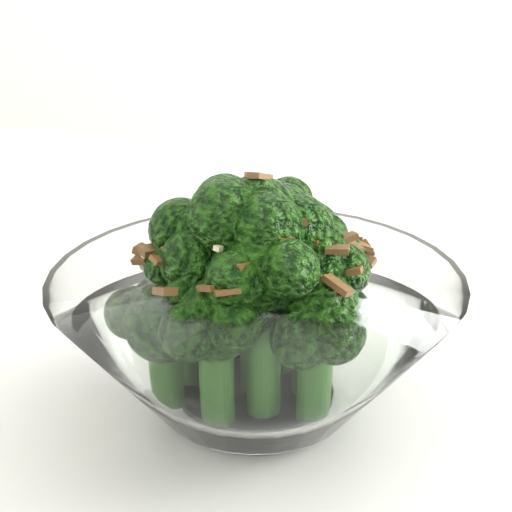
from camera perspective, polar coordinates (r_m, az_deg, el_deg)
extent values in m
cube|color=white|center=(0.61, 11.75, -4.15)|extent=(1.41, 1.20, 0.04)
cylinder|color=white|center=(1.22, -15.50, -10.09)|extent=(0.04, 0.04, 0.71)
cylinder|color=white|center=(0.45, 0.00, -10.49)|extent=(0.09, 0.09, 0.01)
cylinder|color=#245616|center=(0.43, 0.00, -4.79)|extent=(0.02, 0.02, 0.08)
sphere|color=#1F510F|center=(0.40, 0.00, 2.23)|extent=(0.05, 0.05, 0.05)
cylinder|color=#245616|center=(0.45, 1.50, -3.88)|extent=(0.02, 0.02, 0.08)
sphere|color=#1F510F|center=(0.43, 1.57, 2.26)|extent=(0.05, 0.05, 0.05)
cylinder|color=#245616|center=(0.43, -2.82, -4.96)|extent=(0.02, 0.02, 0.07)
sphere|color=#1F510F|center=(0.41, -2.95, 1.19)|extent=(0.05, 0.05, 0.05)
cylinder|color=#245616|center=(0.41, 0.56, -7.20)|extent=(0.02, 0.02, 0.07)
sphere|color=#1F510F|center=(0.39, 0.58, -1.07)|extent=(0.05, 0.05, 0.05)
cylinder|color=#245616|center=(0.44, 4.55, -6.01)|extent=(0.02, 0.02, 0.06)
sphere|color=#1F510F|center=(0.42, 4.71, -1.22)|extent=(0.04, 0.04, 0.04)
cylinder|color=#245616|center=(0.44, -4.81, -5.94)|extent=(0.02, 0.02, 0.05)
sphere|color=#1F510F|center=(0.43, -4.98, -1.32)|extent=(0.05, 0.05, 0.05)
cylinder|color=#245616|center=(0.41, 4.29, -8.81)|extent=(0.02, 0.02, 0.05)
sphere|color=#1F510F|center=(0.39, 4.45, -4.17)|extent=(0.04, 0.04, 0.04)
cylinder|color=#245616|center=(0.41, -2.86, -9.16)|extent=(0.02, 0.02, 0.05)
sphere|color=#1F510F|center=(0.39, -2.96, -4.70)|extent=(0.04, 0.04, 0.04)
cylinder|color=#245616|center=(0.47, 4.87, -5.03)|extent=(0.02, 0.02, 0.04)
sphere|color=#1F510F|center=(0.46, 5.00, -1.59)|extent=(0.04, 0.04, 0.04)
cylinder|color=#245616|center=(0.42, -6.55, -8.56)|extent=(0.02, 0.02, 0.04)
sphere|color=#1F510F|center=(0.41, -6.73, -4.90)|extent=(0.04, 0.04, 0.04)
cylinder|color=#245616|center=(0.48, -0.26, -4.47)|extent=(0.02, 0.02, 0.04)
sphere|color=#1F510F|center=(0.46, -0.26, -0.93)|extent=(0.04, 0.04, 0.04)
cylinder|color=#245616|center=(0.43, 3.90, -5.91)|extent=(0.02, 0.02, 0.07)
sphere|color=#1F510F|center=(0.41, 4.07, -0.23)|extent=(0.04, 0.04, 0.04)
cube|color=brown|center=(0.44, 7.36, 1.18)|extent=(0.01, 0.01, 0.01)
cube|color=brown|center=(0.43, -4.19, 3.15)|extent=(0.01, 0.01, 0.01)
cube|color=brown|center=(0.39, 7.24, -0.99)|extent=(0.01, 0.02, 0.01)
cube|color=brown|center=(0.39, 4.20, 1.30)|extent=(0.01, 0.02, 0.00)
cube|color=brown|center=(0.39, 5.94, 0.48)|extent=(0.01, 0.01, 0.00)
cube|color=brown|center=(0.42, 3.75, 3.46)|extent=(0.02, 0.02, 0.01)
cube|color=brown|center=(0.37, 1.81, 1.52)|extent=(0.01, 0.02, 0.00)
cube|color=brown|center=(0.43, -5.99, 2.10)|extent=(0.02, 0.01, 0.01)
cube|color=brown|center=(0.42, -7.93, 0.24)|extent=(0.02, 0.01, 0.01)
cube|color=brown|center=(0.41, -0.23, 5.26)|extent=(0.01, 0.02, 0.01)
cube|color=brown|center=(0.42, 2.79, 3.89)|extent=(0.02, 0.01, 0.01)
cube|color=brown|center=(0.39, 2.88, 3.51)|extent=(0.02, 0.01, 0.01)
cube|color=brown|center=(0.38, 1.22, 3.43)|extent=(0.01, 0.01, 0.01)
cube|color=brown|center=(0.42, 0.66, 4.90)|extent=(0.02, 0.01, 0.00)
cube|color=brown|center=(0.37, -1.25, -1.10)|extent=(0.02, 0.02, 0.01)
cube|color=brown|center=(0.44, 1.47, 3.81)|extent=(0.02, 0.01, 0.01)
cube|color=brown|center=(0.37, -1.37, -0.80)|extent=(0.01, 0.01, 0.01)
cube|color=brown|center=(0.38, -6.65, -2.56)|extent=(0.01, 0.02, 0.01)
cube|color=brown|center=(0.46, -3.15, 2.58)|extent=(0.02, 0.02, 0.01)
cube|color=brown|center=(0.41, 7.76, -0.30)|extent=(0.01, 0.01, 0.01)
cube|color=brown|center=(0.37, 5.97, -2.13)|extent=(0.02, 0.02, 0.01)
cube|color=brown|center=(0.41, 6.91, 0.91)|extent=(0.01, 0.02, 0.01)
cube|color=brown|center=(0.43, 7.93, 0.53)|extent=(0.01, 0.01, 0.01)
cube|color=brown|center=(0.38, 2.55, 0.37)|extent=(0.02, 0.01, 0.01)
cube|color=brown|center=(0.42, -8.07, 0.04)|extent=(0.02, 0.02, 0.01)
cube|color=brown|center=(0.36, -2.09, -2.62)|extent=(0.01, 0.01, 0.00)
cube|color=brown|center=(0.37, -3.39, -2.29)|extent=(0.01, 0.01, 0.01)
cube|color=brown|center=(0.40, -6.73, -0.36)|extent=(0.02, 0.01, 0.01)
cube|color=brown|center=(0.44, -5.56, 1.90)|extent=(0.02, 0.01, 0.01)
cube|color=brown|center=(0.38, 2.71, 2.35)|extent=(0.02, 0.01, 0.01)
cube|color=brown|center=(0.42, 2.91, 3.26)|extent=(0.01, 0.01, 0.01)
cube|color=brown|center=(0.42, -3.86, 3.06)|extent=(0.01, 0.02, 0.01)
cube|color=brown|center=(0.44, -5.32, 2.23)|extent=(0.01, 0.01, 0.01)
cube|color=brown|center=(0.40, -3.44, 3.56)|extent=(0.01, 0.01, 0.01)
cube|color=brown|center=(0.39, 0.30, 5.79)|extent=(0.01, 0.01, 0.01)
cube|color=brown|center=(0.42, 7.68, 0.76)|extent=(0.01, 0.02, 0.01)
cube|color=brown|center=(0.41, 5.96, 1.52)|extent=(0.01, 0.01, 0.01)
cube|color=brown|center=(0.40, 6.42, 1.23)|extent=(0.02, 0.01, 0.01)
cube|color=brown|center=(0.41, 3.47, 2.94)|extent=(0.01, 0.01, 0.00)
cube|color=brown|center=(0.40, -5.95, 0.70)|extent=(0.01, 0.01, 0.01)
cube|color=brown|center=(0.46, -1.63, 2.36)|extent=(0.02, 0.02, 0.00)
cube|color=brown|center=(0.41, -7.49, 0.45)|extent=(0.02, 0.01, 0.01)
cube|color=beige|center=(0.36, 1.90, -1.48)|extent=(0.01, 0.01, 0.01)
cube|color=beige|center=(0.45, 3.74, 2.48)|extent=(0.01, 0.01, 0.01)
cube|color=beige|center=(0.37, 2.82, -0.25)|extent=(0.01, 0.01, 0.01)
cube|color=beige|center=(0.45, -3.91, 2.68)|extent=(0.01, 0.01, 0.00)
cube|color=beige|center=(0.42, -6.75, 1.30)|extent=(0.01, 0.01, 0.00)
cube|color=beige|center=(0.38, 1.50, 2.61)|extent=(0.01, 0.01, 0.01)
cube|color=beige|center=(0.43, 4.92, 2.12)|extent=(0.01, 0.01, 0.01)
cube|color=beige|center=(0.44, -0.19, 3.89)|extent=(0.01, 0.01, 0.00)
cube|color=beige|center=(0.37, 4.25, -1.71)|extent=(0.00, 0.00, 0.00)
cube|color=beige|center=(0.42, 0.62, 4.28)|extent=(0.00, 0.00, 0.00)
cube|color=beige|center=(0.38, 0.11, 2.09)|extent=(0.00, 0.00, 0.00)
cube|color=beige|center=(0.39, 0.60, 4.50)|extent=(0.00, 0.00, 0.00)
cube|color=beige|center=(0.40, 3.56, 3.38)|extent=(0.01, 0.01, 0.00)
cube|color=beige|center=(0.41, -8.05, 0.04)|extent=(0.01, 0.01, 0.01)
cube|color=beige|center=(0.41, -4.59, 2.83)|extent=(0.01, 0.01, 0.00)
cube|color=beige|center=(0.38, -2.77, 0.57)|extent=(0.01, 0.01, 0.00)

